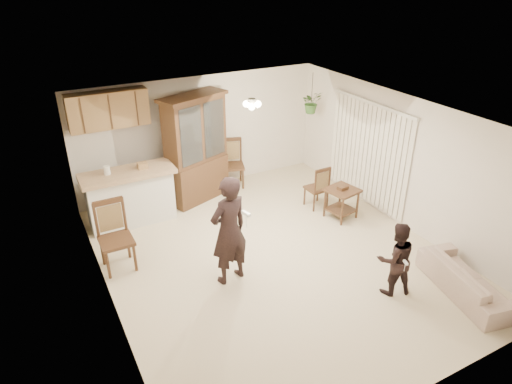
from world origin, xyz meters
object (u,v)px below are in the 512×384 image
adult (229,231)px  china_hutch (196,150)px  side_table (341,203)px  chair_hutch_left (233,173)px  chair_bar (118,251)px  sofa (469,273)px  child (396,255)px  chair_hutch_right (316,195)px

adult → china_hutch: china_hutch is taller
side_table → chair_hutch_left: (-1.27, 2.33, -0.02)m
side_table → adult: bearing=-164.6°
adult → chair_bar: (-1.51, 1.15, -0.56)m
china_hutch → sofa: bearing=-83.9°
adult → child: size_ratio=1.33×
sofa → china_hutch: bearing=38.8°
sofa → chair_hutch_left: 5.35m
chair_bar → chair_hutch_left: 3.61m
child → chair_hutch_right: size_ratio=1.45×
adult → chair_hutch_right: adult is taller
child → chair_bar: bearing=-18.6°
chair_bar → chair_hutch_left: chair_bar is taller
child → china_hutch: (-1.46, 4.37, 0.45)m
side_table → chair_bar: chair_bar is taller
adult → chair_hutch_right: size_ratio=1.94×
side_table → chair_hutch_left: 2.65m
chair_hutch_left → chair_hutch_right: size_ratio=1.17×
child → side_table: (0.74, 2.24, -0.35)m
chair_bar → chair_hutch_right: bearing=3.1°
side_table → chair_hutch_right: size_ratio=0.75×
adult → chair_bar: adult is taller
chair_hutch_left → chair_hutch_right: (1.10, -1.71, -0.04)m
sofa → adult: 3.71m
chair_hutch_left → sofa: bearing=-54.8°
china_hutch → chair_hutch_left: 1.25m
chair_hutch_left → china_hutch: bearing=-149.7°
adult → chair_hutch_left: 3.51m
china_hutch → side_table: bearing=-64.5°
china_hutch → chair_hutch_right: (2.02, -1.52, -0.86)m
china_hutch → side_table: china_hutch is taller
child → chair_hutch_left: (-0.53, 4.57, -0.37)m
side_table → chair_hutch_right: 0.64m
child → side_table: child is taller
adult → side_table: (2.81, 0.77, -0.58)m
sofa → child: child is taller
sofa → child: size_ratio=1.39×
adult → sofa: bearing=134.2°
side_table → chair_bar: (-4.31, 0.38, 0.01)m
child → chair_hutch_right: bearing=-83.6°
child → chair_hutch_right: child is taller
side_table → chair_hutch_right: bearing=105.5°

